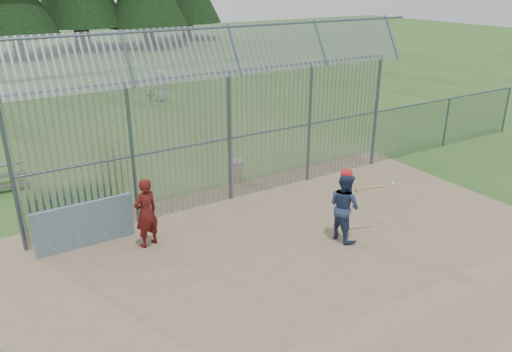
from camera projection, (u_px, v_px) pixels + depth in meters
ground at (296, 247)px, 12.93m from camera, size 120.00×120.00×0.00m
dirt_infield at (308, 255)px, 12.53m from camera, size 14.00×10.00×0.02m
dugout_wall at (85, 225)px, 12.74m from camera, size 2.50×0.12×1.20m
batter at (344, 206)px, 12.98m from camera, size 0.75×0.94×1.86m
onlooker at (146, 213)px, 12.64m from camera, size 0.78×0.63×1.85m
bg_kid_standing at (161, 85)px, 27.69m from camera, size 0.93×0.67×1.76m
bg_kid_seated at (151, 97)px, 26.96m from camera, size 0.54×0.36×0.85m
batting_gear at (351, 176)px, 12.71m from camera, size 1.66×0.45×0.69m
trash_can at (236, 171)px, 16.94m from camera, size 0.56×0.56×0.82m
backstop_fence at (281, 119)px, 15.64m from camera, size 20.09×0.81×5.30m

